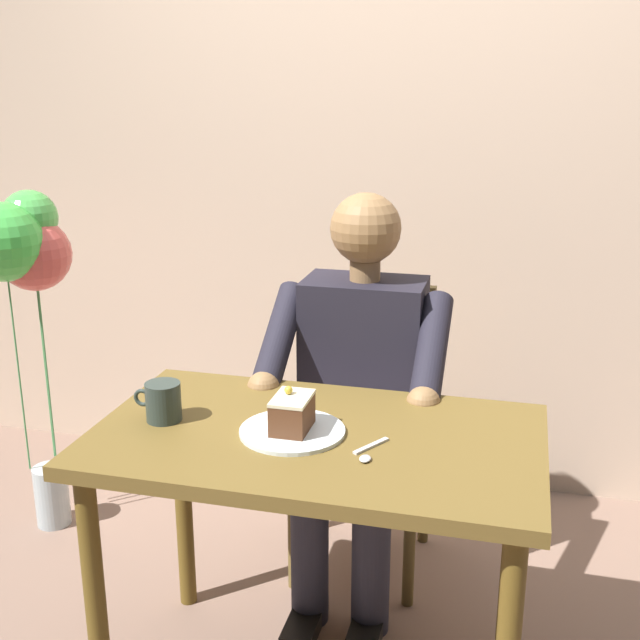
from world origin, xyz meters
The scene contains 9 objects.
cafe_rear_panel centered at (0.00, -1.30, 1.50)m, with size 6.40×0.12×3.00m, color beige.
dining_table centered at (0.00, 0.00, 0.63)m, with size 1.06×0.63×0.73m.
chair centered at (0.00, -0.66, 0.50)m, with size 0.42×0.42×0.91m.
seated_person centered at (0.00, -0.49, 0.64)m, with size 0.53×0.58×1.22m.
dessert_plate centered at (0.06, 0.01, 0.74)m, with size 0.25×0.25×0.01m, color white.
cake_slice centered at (0.06, 0.01, 0.78)m, with size 0.08×0.12×0.10m.
coffee_cup centered at (0.38, 0.02, 0.78)m, with size 0.12×0.09×0.10m.
dessert_spoon centered at (-0.14, 0.08, 0.73)m, with size 0.07×0.14×0.01m.
balloon_display centered at (1.16, -0.58, 0.95)m, with size 0.30×0.34×1.19m.
Camera 1 is at (-0.44, 1.67, 1.53)m, focal length 44.79 mm.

